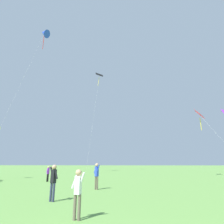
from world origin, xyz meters
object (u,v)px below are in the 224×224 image
at_px(kite_blue_delta, 44,33).
at_px(person_near_tree, 48,172).
at_px(person_with_spool, 97,174).
at_px(person_in_red_shirt, 78,189).
at_px(kite_black_large, 99,78).
at_px(kite_red_high, 200,117).
at_px(person_child_small, 53,179).

bearing_deg(kite_blue_delta, person_near_tree, -53.12).
bearing_deg(person_near_tree, person_with_spool, -40.54).
relative_size(person_in_red_shirt, person_near_tree, 1.04).
bearing_deg(person_in_red_shirt, kite_black_large, 100.04).
height_order(kite_blue_delta, person_with_spool, kite_blue_delta).
height_order(kite_red_high, person_near_tree, kite_red_high).
bearing_deg(kite_red_high, kite_black_large, 137.96).
bearing_deg(kite_black_large, kite_blue_delta, -122.02).
relative_size(kite_red_high, kite_black_large, 0.46).
bearing_deg(kite_black_large, person_with_spool, -79.10).
relative_size(person_child_small, person_in_red_shirt, 1.09).
relative_size(kite_red_high, kite_blue_delta, 0.41).
height_order(kite_blue_delta, person_child_small, kite_blue_delta).
height_order(person_with_spool, person_child_small, person_with_spool).
distance_m(kite_red_high, kite_black_large, 31.07).
xyz_separation_m(kite_black_large, person_in_red_shirt, (7.12, -40.21, -24.21)).
xyz_separation_m(person_child_small, person_in_red_shirt, (2.11, -2.82, -0.09)).
distance_m(kite_red_high, person_with_spool, 21.63).
distance_m(kite_black_large, person_child_small, 44.78).
bearing_deg(person_near_tree, person_in_red_shirt, -61.13).
xyz_separation_m(kite_red_high, kite_black_large, (-19.60, 17.68, 16.39)).
xyz_separation_m(person_with_spool, person_in_red_shirt, (0.78, -7.27, -0.14)).
height_order(kite_black_large, kite_blue_delta, kite_blue_delta).
bearing_deg(kite_blue_delta, kite_black_large, 57.98).
height_order(kite_red_high, person_in_red_shirt, kite_red_high).
distance_m(kite_black_large, person_near_tree, 36.82).
relative_size(kite_black_large, person_in_red_shirt, 17.13).
bearing_deg(person_in_red_shirt, kite_red_high, 61.01).
relative_size(kite_black_large, person_child_small, 15.72).
bearing_deg(kite_black_large, person_near_tree, -89.52).
distance_m(kite_black_large, person_in_red_shirt, 47.47).
xyz_separation_m(person_with_spool, person_near_tree, (-6.11, 5.23, -0.17)).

